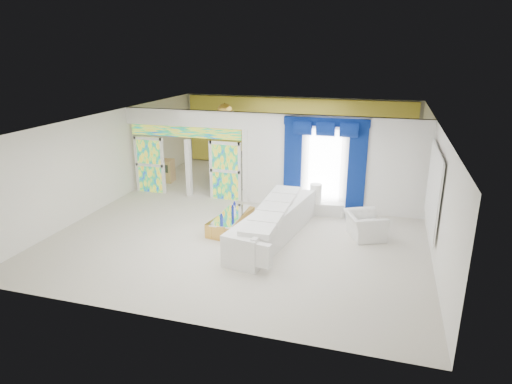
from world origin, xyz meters
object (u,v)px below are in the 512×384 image
(white_sofa, at_px, (274,224))
(armchair, at_px, (365,225))
(coffee_table, at_px, (231,222))
(grand_piano, at_px, (238,169))
(console_table, at_px, (325,209))

(white_sofa, height_order, armchair, white_sofa)
(coffee_table, height_order, armchair, armchair)
(white_sofa, xyz_separation_m, armchair, (2.35, 0.76, -0.06))
(armchair, xyz_separation_m, grand_piano, (-4.98, 3.99, 0.16))
(white_sofa, relative_size, grand_piano, 2.10)
(coffee_table, distance_m, armchair, 3.73)
(console_table, bearing_deg, grand_piano, 145.06)
(white_sofa, xyz_separation_m, coffee_table, (-1.35, 0.30, -0.20))
(console_table, relative_size, armchair, 1.10)
(grand_piano, bearing_deg, armchair, -44.55)
(coffee_table, relative_size, console_table, 1.58)
(white_sofa, bearing_deg, console_table, 73.44)
(console_table, bearing_deg, white_sofa, -116.32)
(white_sofa, distance_m, console_table, 2.42)
(console_table, distance_m, grand_piano, 4.52)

